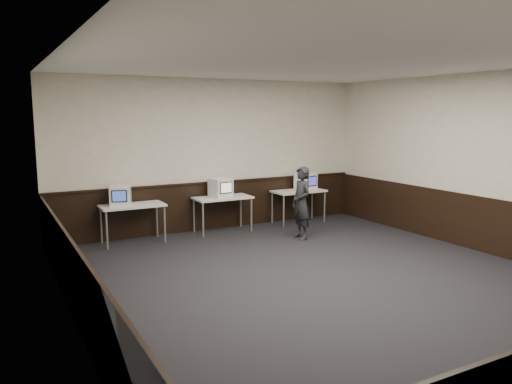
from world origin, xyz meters
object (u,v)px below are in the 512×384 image
Objects in this scene: desk_left at (132,208)px; emac_left at (120,195)px; emac_center at (221,187)px; desk_right at (299,193)px; desk_center at (223,200)px; person at (301,203)px; emac_right at (306,181)px.

emac_left is at bearing 172.21° from desk_left.
desk_right is at bearing -9.33° from emac_center.
desk_center and desk_right have the same top height.
desk_center is 0.83× the size of person.
desk_left is at bearing 11.04° from emac_left.
desk_left is at bearing -109.05° from person.
emac_center is (-0.03, 0.02, 0.27)m from desk_center.
emac_left is at bearing 167.57° from emac_right.
emac_center is at bearing 179.32° from desk_right.
emac_center reaches higher than emac_left.
person is at bearing -48.20° from desk_center.
desk_left is 0.83× the size of person.
desk_right is 0.83× the size of person.
emac_left is 2.08m from emac_center.
emac_center reaches higher than desk_right.
emac_right reaches higher than desk_left.
emac_right is (0.22, 0.04, 0.26)m from desk_right.
desk_right is at bearing 18.42° from emac_left.
emac_left is at bearing 179.21° from desk_center.
emac_left is at bearing -108.15° from person.
emac_right is at bearing 0.60° from desk_left.
emac_center reaches higher than emac_right.
desk_center is 2.42× the size of emac_left.
desk_center is 1.00× the size of desk_right.
emac_center is at bearing 167.91° from emac_right.
desk_right is 4.02m from emac_left.
desk_left is 4.03m from emac_right.
emac_right reaches higher than desk_right.
desk_right is (3.80, 0.00, 0.00)m from desk_left.
desk_center is 2.13m from emac_left.
person is (-0.77, -1.27, 0.04)m from desk_right.
desk_left is 1.00× the size of desk_right.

